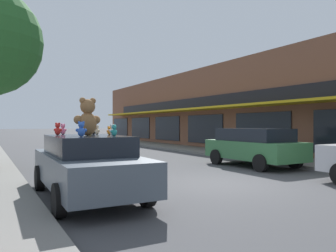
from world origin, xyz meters
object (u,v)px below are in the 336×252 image
Objects in this scene: plush_art_car at (87,164)px; teddy_bear_blue at (81,129)px; teddy_bear_giant at (88,117)px; teddy_bear_white at (112,130)px; teddy_bear_red at (58,129)px; parked_car_far_center at (254,146)px; teddy_bear_black at (94,128)px; teddy_bear_cream at (97,130)px; teddy_bear_orange at (109,131)px; teddy_bear_pink at (63,129)px; teddy_bear_teal at (114,131)px; teddy_bear_yellow at (91,129)px.

teddy_bear_blue is at bearing -114.96° from plush_art_car.
teddy_bear_white is (0.64, 0.09, -0.30)m from teddy_bear_giant.
teddy_bear_red is (-1.18, 0.65, 0.02)m from teddy_bear_white.
parked_car_far_center is at bearing -174.78° from teddy_bear_white.
teddy_bear_black is at bearing -85.18° from teddy_bear_white.
teddy_bear_orange is (0.23, -0.29, -0.01)m from teddy_bear_cream.
teddy_bear_black is 0.78m from teddy_bear_pink.
teddy_bear_blue is (-0.69, -1.43, 0.00)m from teddy_bear_black.
plush_art_car is at bearing 72.25° from teddy_bear_orange.
teddy_bear_giant reaches higher than teddy_bear_cream.
teddy_bear_black is (0.40, 0.86, -0.27)m from teddy_bear_giant.
teddy_bear_blue reaches higher than teddy_bear_red.
teddy_bear_pink is at bearing 25.72° from teddy_bear_cream.
teddy_bear_red is 1.19× the size of teddy_bear_teal.
teddy_bear_yellow is at bearing -170.60° from parked_car_far_center.
teddy_bear_orange is 0.86× the size of teddy_bear_teal.
teddy_bear_white reaches higher than teddy_bear_cream.
teddy_bear_giant reaches higher than parked_car_far_center.
parked_car_far_center is (7.10, 1.18, -0.76)m from teddy_bear_yellow.
plush_art_car is at bearing -162.90° from parked_car_far_center.
teddy_bear_orange is (0.23, -0.58, -0.05)m from teddy_bear_black.
teddy_bear_teal is (0.41, -0.71, 0.80)m from plush_art_car.
teddy_bear_cream is (-0.01, -0.59, -0.03)m from teddy_bear_yellow.
teddy_bear_white is (0.98, -1.03, -0.01)m from teddy_bear_pink.
teddy_bear_yellow reaches higher than teddy_bear_teal.
teddy_bear_red is 0.07× the size of parked_car_far_center.
teddy_bear_yellow is at bearing -101.77° from teddy_bear_blue.
teddy_bear_cream is at bearing -132.58° from teddy_bear_giant.
teddy_bear_pink is at bearing 6.54° from teddy_bear_black.
teddy_bear_pink is at bearing -59.27° from teddy_bear_white.
teddy_bear_giant is 2.68× the size of teddy_bear_blue.
teddy_bear_black is at bearing -122.15° from teddy_bear_giant.
teddy_bear_red is 1.38× the size of teddy_bear_orange.
teddy_bear_blue reaches higher than teddy_bear_white.
teddy_bear_black reaches higher than teddy_bear_red.
teddy_bear_blue is at bearing -37.57° from teddy_bear_teal.
teddy_bear_pink is (-0.73, 0.26, -0.02)m from teddy_bear_black.
teddy_bear_giant is at bearing -87.37° from teddy_bear_teal.
plush_art_car is at bearing 90.28° from teddy_bear_pink.
parked_car_far_center is at bearing -170.14° from teddy_bear_giant.
parked_car_far_center is at bearing -114.13° from teddy_bear_yellow.
teddy_bear_black is 7.31m from parked_car_far_center.
teddy_bear_teal is at bearing 165.94° from teddy_bear_red.
teddy_bear_yellow is (0.02, 0.29, -0.01)m from teddy_bear_black.
teddy_bear_teal is at bearing -156.99° from parked_car_far_center.
teddy_bear_blue reaches higher than teddy_bear_pink.
teddy_bear_black is 1.27× the size of teddy_bear_teal.
teddy_bear_teal is (0.94, -1.44, -0.02)m from teddy_bear_red.
teddy_bear_pink is 1.96m from teddy_bear_teal.
plush_art_car is 1.22m from teddy_bear_red.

